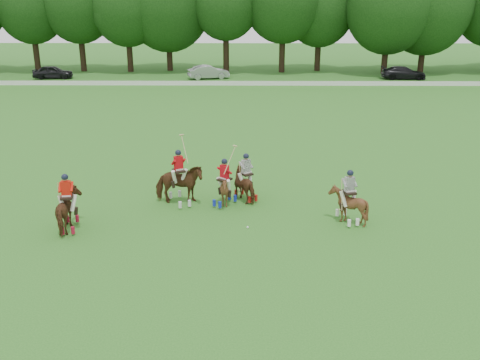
{
  "coord_description": "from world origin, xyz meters",
  "views": [
    {
      "loc": [
        2.25,
        -16.87,
        8.67
      ],
      "look_at": [
        2.05,
        4.2,
        1.4
      ],
      "focal_mm": 40.0,
      "sensor_mm": 36.0,
      "label": 1
    }
  ],
  "objects_px": {
    "polo_red_a": "(68,210)",
    "polo_ball": "(248,227)",
    "polo_stripe_a": "(246,184)",
    "polo_stripe_b": "(348,204)",
    "car_left": "(53,72)",
    "car_right": "(404,73)",
    "polo_red_c": "(225,189)",
    "car_mid": "(208,72)",
    "polo_red_b": "(179,184)"
  },
  "relations": [
    {
      "from": "car_right",
      "to": "polo_red_a",
      "type": "relative_size",
      "value": 2.08
    },
    {
      "from": "car_mid",
      "to": "polo_ball",
      "type": "bearing_deg",
      "value": 169.58
    },
    {
      "from": "car_right",
      "to": "polo_ball",
      "type": "relative_size",
      "value": 53.1
    },
    {
      "from": "polo_red_a",
      "to": "polo_red_c",
      "type": "relative_size",
      "value": 0.86
    },
    {
      "from": "polo_red_b",
      "to": "polo_stripe_a",
      "type": "xyz_separation_m",
      "value": [
        2.9,
        0.5,
        -0.13
      ]
    },
    {
      "from": "polo_red_b",
      "to": "polo_red_c",
      "type": "relative_size",
      "value": 1.13
    },
    {
      "from": "polo_red_b",
      "to": "polo_stripe_a",
      "type": "bearing_deg",
      "value": 9.8
    },
    {
      "from": "car_right",
      "to": "polo_ball",
      "type": "bearing_deg",
      "value": 160.35
    },
    {
      "from": "polo_stripe_a",
      "to": "polo_stripe_b",
      "type": "bearing_deg",
      "value": -31.14
    },
    {
      "from": "car_left",
      "to": "polo_red_b",
      "type": "relative_size",
      "value": 1.41
    },
    {
      "from": "car_right",
      "to": "polo_stripe_b",
      "type": "distance_m",
      "value": 41.62
    },
    {
      "from": "polo_red_a",
      "to": "polo_ball",
      "type": "relative_size",
      "value": 25.5
    },
    {
      "from": "polo_red_a",
      "to": "polo_ball",
      "type": "bearing_deg",
      "value": 1.62
    },
    {
      "from": "polo_stripe_a",
      "to": "polo_stripe_b",
      "type": "height_order",
      "value": "polo_stripe_b"
    },
    {
      "from": "polo_red_a",
      "to": "polo_stripe_a",
      "type": "xyz_separation_m",
      "value": [
        6.88,
        3.3,
        -0.06
      ]
    },
    {
      "from": "car_left",
      "to": "polo_red_b",
      "type": "bearing_deg",
      "value": -160.71
    },
    {
      "from": "polo_stripe_b",
      "to": "polo_red_b",
      "type": "bearing_deg",
      "value": 164.28
    },
    {
      "from": "polo_red_a",
      "to": "polo_stripe_b",
      "type": "bearing_deg",
      "value": 4.32
    },
    {
      "from": "polo_stripe_b",
      "to": "polo_red_c",
      "type": "bearing_deg",
      "value": 160.08
    },
    {
      "from": "car_mid",
      "to": "polo_red_c",
      "type": "relative_size",
      "value": 1.69
    },
    {
      "from": "polo_red_c",
      "to": "polo_ball",
      "type": "relative_size",
      "value": 29.56
    },
    {
      "from": "car_mid",
      "to": "polo_stripe_b",
      "type": "bearing_deg",
      "value": 175.38
    },
    {
      "from": "polo_stripe_a",
      "to": "polo_ball",
      "type": "distance_m",
      "value": 3.19
    },
    {
      "from": "car_left",
      "to": "polo_red_a",
      "type": "distance_m",
      "value": 42.78
    },
    {
      "from": "car_right",
      "to": "polo_stripe_a",
      "type": "xyz_separation_m",
      "value": [
        -17.35,
        -36.98,
        0.08
      ]
    },
    {
      "from": "car_left",
      "to": "polo_red_a",
      "type": "xyz_separation_m",
      "value": [
        14.42,
        -40.28,
        0.1
      ]
    },
    {
      "from": "car_right",
      "to": "polo_red_a",
      "type": "xyz_separation_m",
      "value": [
        -24.23,
        -40.28,
        0.13
      ]
    },
    {
      "from": "car_right",
      "to": "polo_ball",
      "type": "distance_m",
      "value": 43.65
    },
    {
      "from": "polo_red_c",
      "to": "polo_stripe_b",
      "type": "xyz_separation_m",
      "value": [
        5.01,
        -1.82,
        0.04
      ]
    },
    {
      "from": "car_mid",
      "to": "polo_stripe_a",
      "type": "height_order",
      "value": "polo_stripe_a"
    },
    {
      "from": "car_left",
      "to": "polo_stripe_b",
      "type": "xyz_separation_m",
      "value": [
        25.39,
        -39.45,
        0.07
      ]
    },
    {
      "from": "polo_stripe_a",
      "to": "polo_stripe_b",
      "type": "relative_size",
      "value": 0.98
    },
    {
      "from": "polo_ball",
      "to": "car_right",
      "type": "bearing_deg",
      "value": 66.68
    },
    {
      "from": "polo_red_a",
      "to": "polo_ball",
      "type": "distance_m",
      "value": 7.0
    },
    {
      "from": "polo_red_c",
      "to": "polo_stripe_b",
      "type": "bearing_deg",
      "value": -19.92
    },
    {
      "from": "car_left",
      "to": "polo_ball",
      "type": "xyz_separation_m",
      "value": [
        21.37,
        -40.08,
        -0.68
      ]
    },
    {
      "from": "car_mid",
      "to": "polo_ball",
      "type": "xyz_separation_m",
      "value": [
        4.16,
        -40.08,
        -0.7
      ]
    },
    {
      "from": "polo_red_a",
      "to": "polo_stripe_a",
      "type": "bearing_deg",
      "value": 25.61
    },
    {
      "from": "car_right",
      "to": "polo_ball",
      "type": "xyz_separation_m",
      "value": [
        -17.28,
        -40.08,
        -0.65
      ]
    },
    {
      "from": "car_left",
      "to": "polo_red_a",
      "type": "height_order",
      "value": "polo_red_a"
    },
    {
      "from": "car_left",
      "to": "polo_red_c",
      "type": "height_order",
      "value": "polo_red_c"
    },
    {
      "from": "polo_ball",
      "to": "polo_stripe_b",
      "type": "bearing_deg",
      "value": 8.92
    },
    {
      "from": "car_left",
      "to": "polo_red_b",
      "type": "xyz_separation_m",
      "value": [
        18.4,
        -37.48,
        0.18
      ]
    },
    {
      "from": "car_left",
      "to": "car_right",
      "type": "distance_m",
      "value": 38.64
    },
    {
      "from": "car_left",
      "to": "polo_stripe_a",
      "type": "relative_size",
      "value": 1.96
    },
    {
      "from": "car_left",
      "to": "car_right",
      "type": "bearing_deg",
      "value": -96.85
    },
    {
      "from": "car_left",
      "to": "polo_stripe_b",
      "type": "bearing_deg",
      "value": -154.09
    },
    {
      "from": "polo_red_b",
      "to": "polo_stripe_a",
      "type": "distance_m",
      "value": 2.95
    },
    {
      "from": "car_mid",
      "to": "polo_ball",
      "type": "relative_size",
      "value": 50.01
    },
    {
      "from": "polo_ball",
      "to": "car_left",
      "type": "bearing_deg",
      "value": 118.06
    }
  ]
}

